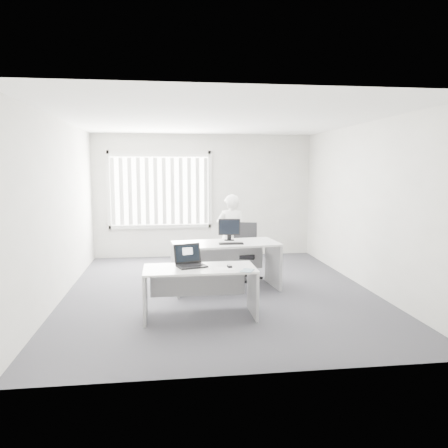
{
  "coord_description": "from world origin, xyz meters",
  "views": [
    {
      "loc": [
        -0.84,
        -7.04,
        2.03
      ],
      "look_at": [
        0.1,
        0.15,
        1.11
      ],
      "focal_mm": 35.0,
      "sensor_mm": 36.0,
      "label": 1
    }
  ],
  "objects": [
    {
      "name": "keyboard",
      "position": [
        0.19,
        -0.06,
        0.81
      ],
      "size": [
        0.41,
        0.16,
        0.02
      ],
      "primitive_type": "cube",
      "rotation": [
        0.0,
        0.0,
        -0.06
      ],
      "color": "black",
      "rests_on": "desk_far"
    },
    {
      "name": "wall_right",
      "position": [
        2.5,
        0.0,
        1.4
      ],
      "size": [
        0.02,
        6.0,
        2.8
      ],
      "primitive_type": "cube",
      "color": "silver",
      "rests_on": "ground"
    },
    {
      "name": "ground",
      "position": [
        0.0,
        0.0,
        0.0
      ],
      "size": [
        6.0,
        6.0,
        0.0
      ],
      "primitive_type": "plane",
      "color": "#414147",
      "rests_on": "ground"
    },
    {
      "name": "monitor",
      "position": [
        0.21,
        0.31,
        0.98
      ],
      "size": [
        0.38,
        0.16,
        0.37
      ],
      "primitive_type": null,
      "rotation": [
        0.0,
        0.0,
        -0.14
      ],
      "color": "black",
      "rests_on": "desk_far"
    },
    {
      "name": "desk_far",
      "position": [
        0.12,
        0.1,
        0.58
      ],
      "size": [
        1.83,
        1.01,
        0.8
      ],
      "rotation": [
        0.0,
        0.0,
        0.11
      ],
      "color": "silver",
      "rests_on": "ground"
    },
    {
      "name": "office_chair",
      "position": [
        0.55,
        0.76,
        0.32
      ],
      "size": [
        0.75,
        0.75,
        1.03
      ],
      "rotation": [
        0.0,
        0.0,
        -0.34
      ],
      "color": "black",
      "rests_on": "ground"
    },
    {
      "name": "laptop",
      "position": [
        -0.52,
        -1.19,
        0.84
      ],
      "size": [
        0.47,
        0.44,
        0.3
      ],
      "primitive_type": null,
      "rotation": [
        0.0,
        0.0,
        0.3
      ],
      "color": "black",
      "rests_on": "desk_near"
    },
    {
      "name": "mouse",
      "position": [
        -0.01,
        -1.28,
        0.71
      ],
      "size": [
        0.06,
        0.1,
        0.04
      ],
      "primitive_type": null,
      "rotation": [
        0.0,
        0.0,
        0.05
      ],
      "color": "silver",
      "rests_on": "paper_sheet"
    },
    {
      "name": "booklet",
      "position": [
        0.19,
        -1.51,
        0.7
      ],
      "size": [
        0.22,
        0.25,
        0.01
      ],
      "primitive_type": "cube",
      "rotation": [
        0.0,
        0.0,
        -0.47
      ],
      "color": "silver",
      "rests_on": "desk_near"
    },
    {
      "name": "wall_left",
      "position": [
        -2.5,
        0.0,
        1.4
      ],
      "size": [
        0.02,
        6.0,
        2.8
      ],
      "primitive_type": "cube",
      "color": "silver",
      "rests_on": "ground"
    },
    {
      "name": "person",
      "position": [
        0.37,
        1.18,
        0.77
      ],
      "size": [
        0.59,
        0.41,
        1.54
      ],
      "primitive_type": "imported",
      "rotation": [
        0.0,
        0.0,
        3.06
      ],
      "color": "white",
      "rests_on": "ground"
    },
    {
      "name": "ceiling",
      "position": [
        0.0,
        0.0,
        2.8
      ],
      "size": [
        5.0,
        6.0,
        0.02
      ],
      "primitive_type": "cube",
      "color": "white",
      "rests_on": "wall_back"
    },
    {
      "name": "wall_front",
      "position": [
        0.0,
        -3.0,
        1.4
      ],
      "size": [
        5.0,
        0.02,
        2.8
      ],
      "primitive_type": "cube",
      "color": "silver",
      "rests_on": "ground"
    },
    {
      "name": "desk_near",
      "position": [
        -0.42,
        -1.24,
        0.5
      ],
      "size": [
        1.52,
        0.72,
        0.69
      ],
      "rotation": [
        0.0,
        0.0,
        0.01
      ],
      "color": "silver",
      "rests_on": "ground"
    },
    {
      "name": "blinds",
      "position": [
        -1.0,
        2.9,
        1.52
      ],
      "size": [
        2.2,
        0.1,
        1.5
      ],
      "primitive_type": null,
      "color": "white",
      "rests_on": "wall_back"
    },
    {
      "name": "paper_sheet",
      "position": [
        -0.1,
        -1.34,
        0.69
      ],
      "size": [
        0.28,
        0.2,
        0.0
      ],
      "primitive_type": "cube",
      "rotation": [
        0.0,
        0.0,
        -0.02
      ],
      "color": "white",
      "rests_on": "desk_near"
    },
    {
      "name": "window",
      "position": [
        -1.0,
        2.96,
        1.55
      ],
      "size": [
        2.32,
        0.06,
        1.76
      ],
      "primitive_type": "cube",
      "color": "silver",
      "rests_on": "wall_back"
    },
    {
      "name": "wall_back",
      "position": [
        0.0,
        3.0,
        1.4
      ],
      "size": [
        5.0,
        0.02,
        2.8
      ],
      "primitive_type": "cube",
      "color": "silver",
      "rests_on": "ground"
    }
  ]
}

